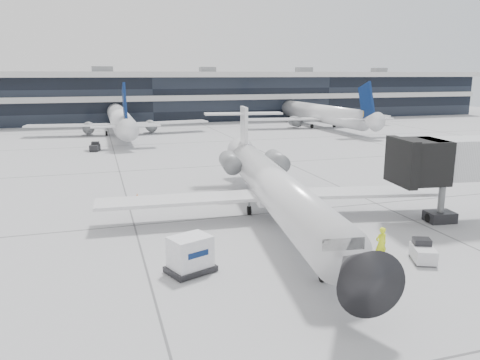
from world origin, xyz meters
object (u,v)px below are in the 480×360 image
object	(u,v)px
regional_jet	(274,185)
baggage_tug	(423,252)
cargo_uld	(190,255)
ramp_worker	(381,244)

from	to	relation	value
regional_jet	baggage_tug	xyz separation A→B (m)	(5.37, -10.25, -2.01)
baggage_tug	cargo_uld	bearing A→B (deg)	-167.55
regional_jet	baggage_tug	size ratio (longest dim) A/B	14.59
ramp_worker	baggage_tug	bearing A→B (deg)	159.74
ramp_worker	cargo_uld	world-z (taller)	cargo_uld
regional_jet	cargo_uld	xyz separation A→B (m)	(-7.88, -7.85, -1.55)
ramp_worker	cargo_uld	size ratio (longest dim) A/B	0.69
ramp_worker	baggage_tug	size ratio (longest dim) A/B	0.92
regional_jet	baggage_tug	world-z (taller)	regional_jet
ramp_worker	baggage_tug	distance (m)	2.50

